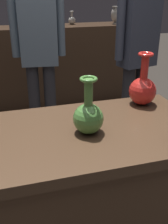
{
  "coord_description": "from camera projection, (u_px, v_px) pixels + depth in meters",
  "views": [
    {
      "loc": [
        -0.29,
        -1.09,
        1.42
      ],
      "look_at": [
        0.02,
        -0.01,
        0.9
      ],
      "focal_mm": 44.06,
      "sensor_mm": 36.0,
      "label": 1
    }
  ],
  "objects": [
    {
      "name": "back_display_shelf",
      "position": [
        32.0,
        69.0,
        3.33
      ],
      "size": [
        2.6,
        0.4,
        0.99
      ],
      "color": "#382619",
      "rests_on": "ground_plane"
    },
    {
      "name": "shelf_vase_right",
      "position": [
        72.0,
        20.0,
        3.3
      ],
      "size": [
        0.09,
        0.09,
        0.15
      ],
      "color": "gray",
      "rests_on": "back_display_shelf"
    },
    {
      "name": "visitor_center_back",
      "position": [
        39.0,
        49.0,
        2.43
      ],
      "size": [
        0.47,
        0.22,
        1.55
      ],
      "rotation": [
        0.0,
        0.0,
        3.0
      ],
      "color": "#232328",
      "rests_on": "ground_plane"
    },
    {
      "name": "vase_right_accent",
      "position": [
        143.0,
        89.0,
        1.54
      ],
      "size": [
        0.15,
        0.15,
        0.29
      ],
      "color": "red",
      "rests_on": "display_plinth"
    },
    {
      "name": "visitor_near_right",
      "position": [
        138.0,
        49.0,
        2.39
      ],
      "size": [
        0.46,
        0.25,
        1.55
      ],
      "rotation": [
        0.0,
        0.0,
        3.39
      ],
      "color": "#232328",
      "rests_on": "ground_plane"
    },
    {
      "name": "shelf_vase_far_right",
      "position": [
        116.0,
        14.0,
        3.3
      ],
      "size": [
        0.12,
        0.12,
        0.2
      ],
      "color": "gray",
      "rests_on": "back_display_shelf"
    },
    {
      "name": "shelf_vase_center",
      "position": [
        29.0,
        22.0,
        3.07
      ],
      "size": [
        0.08,
        0.08,
        0.17
      ],
      "color": "red",
      "rests_on": "back_display_shelf"
    },
    {
      "name": "vase_centerpiece",
      "position": [
        88.0,
        116.0,
        1.24
      ],
      "size": [
        0.14,
        0.14,
        0.27
      ],
      "color": "#477A38",
      "rests_on": "display_plinth"
    },
    {
      "name": "display_plinth",
      "position": [
        80.0,
        196.0,
        1.45
      ],
      "size": [
        1.2,
        0.64,
        0.8
      ],
      "color": "#422D1E",
      "rests_on": "ground_plane"
    }
  ]
}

